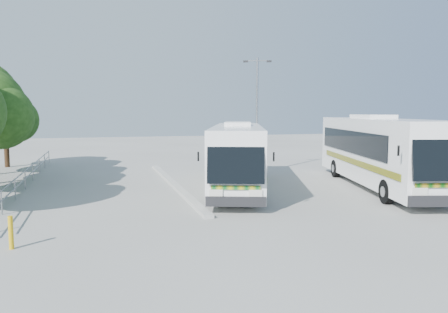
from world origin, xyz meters
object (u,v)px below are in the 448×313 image
object	(u,v)px
coach_adjacent	(379,150)
lamppost	(257,110)
bollard	(11,233)
tree_far_e	(6,114)
coach_main	(237,155)

from	to	relation	value
coach_adjacent	lamppost	distance (m)	8.47
lamppost	bollard	bearing A→B (deg)	-114.99
tree_far_e	coach_main	world-z (taller)	tree_far_e
coach_main	lamppost	distance (m)	6.52
lamppost	bollard	world-z (taller)	lamppost
tree_far_e	bollard	distance (m)	21.78
lamppost	tree_far_e	bearing A→B (deg)	172.74
coach_adjacent	tree_far_e	bearing A→B (deg)	158.64
coach_adjacent	bollard	distance (m)	18.11
lamppost	bollard	distance (m)	18.53
coach_adjacent	bollard	world-z (taller)	coach_adjacent
tree_far_e	bollard	size ratio (longest dim) A/B	5.91
tree_far_e	bollard	world-z (taller)	tree_far_e
coach_main	coach_adjacent	world-z (taller)	coach_adjacent
coach_adjacent	lamppost	size ratio (longest dim) A/B	1.79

